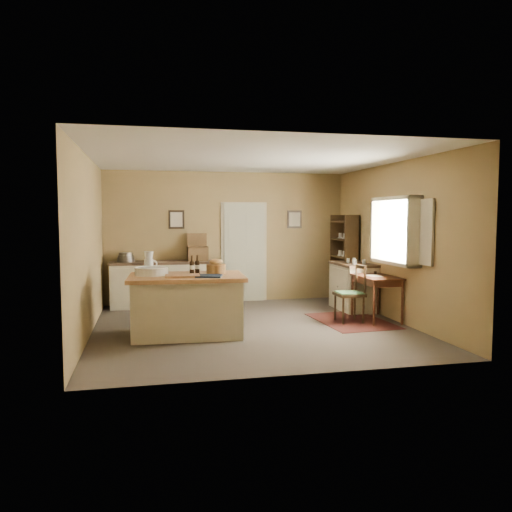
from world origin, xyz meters
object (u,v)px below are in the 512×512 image
Objects in this scene: writing_desk at (377,281)px; shelving_unit at (346,259)px; desk_chair at (349,294)px; right_cabinet at (353,286)px; work_island at (186,303)px; sideboard at (163,282)px.

writing_desk is 1.74m from shelving_unit.
writing_desk is at bearing -94.94° from shelving_unit.
right_cabinet is at bearing 63.67° from desk_chair.
work_island is at bearing -173.25° from desk_chair.
right_cabinet reaches higher than writing_desk.
work_island reaches higher than right_cabinet.
desk_chair is (2.76, 0.32, -0.01)m from work_island.
work_island is 4.04m from shelving_unit.
desk_chair is at bearing -116.38° from right_cabinet.
work_island is 3.56m from right_cabinet.
shelving_unit is at bearing 78.33° from right_cabinet.
work_island is at bearing -173.35° from writing_desk.
work_island is 1.86× the size of desk_chair.
shelving_unit is at bearing 34.56° from work_island.
right_cabinet is (0.52, 1.05, -0.02)m from desk_chair.
right_cabinet is (3.54, -1.13, -0.02)m from sideboard.
shelving_unit is (0.15, 1.71, 0.23)m from writing_desk.
right_cabinet is 0.60× the size of shelving_unit.
shelving_unit is (3.43, 2.10, 0.42)m from work_island.
sideboard is 2.15× the size of desk_chair.
sideboard reaches higher than writing_desk.
sideboard is (-0.26, 2.51, -0.00)m from work_island.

